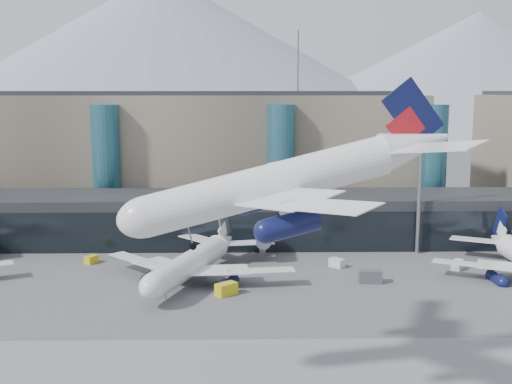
# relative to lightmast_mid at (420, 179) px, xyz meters

# --- Properties ---
(ground) EXTENTS (900.00, 900.00, 0.00)m
(ground) POSITION_rel_lightmast_mid_xyz_m (-30.00, -48.00, -14.42)
(ground) COLOR #515154
(ground) RESTS_ON ground
(concourse) EXTENTS (170.00, 27.00, 10.00)m
(concourse) POSITION_rel_lightmast_mid_xyz_m (-30.02, 9.73, -9.45)
(concourse) COLOR black
(concourse) RESTS_ON ground
(terminal_main) EXTENTS (130.00, 30.00, 31.00)m
(terminal_main) POSITION_rel_lightmast_mid_xyz_m (-55.00, 42.00, 1.03)
(terminal_main) COLOR gray
(terminal_main) RESTS_ON ground
(teal_towers) EXTENTS (116.40, 19.40, 46.00)m
(teal_towers) POSITION_rel_lightmast_mid_xyz_m (-44.99, 26.01, -0.41)
(teal_towers) COLOR #285F71
(teal_towers) RESTS_ON ground
(mountain_ridge) EXTENTS (910.00, 400.00, 110.00)m
(mountain_ridge) POSITION_rel_lightmast_mid_xyz_m (-14.03, 332.00, 31.33)
(mountain_ridge) COLOR gray
(mountain_ridge) RESTS_ON ground
(lightmast_mid) EXTENTS (3.00, 1.20, 25.60)m
(lightmast_mid) POSITION_rel_lightmast_mid_xyz_m (0.00, 0.00, 0.00)
(lightmast_mid) COLOR slate
(lightmast_mid) RESTS_ON ground
(hero_jet) EXTENTS (36.39, 36.18, 11.78)m
(hero_jet) POSITION_rel_lightmast_mid_xyz_m (-27.78, -55.98, 8.99)
(hero_jet) COLOR white
(hero_jet) RESTS_ON ground
(jet_parked_mid) EXTENTS (33.61, 35.71, 11.48)m
(jet_parked_mid) POSITION_rel_lightmast_mid_xyz_m (-41.28, -15.64, -10.08)
(jet_parked_mid) COLOR white
(jet_parked_mid) RESTS_ON ground
(veh_b) EXTENTS (2.45, 2.81, 1.38)m
(veh_b) POSITION_rel_lightmast_mid_xyz_m (-61.41, -6.20, -13.73)
(veh_b) COLOR gold
(veh_b) RESTS_ON ground
(veh_c) EXTENTS (3.87, 2.25, 2.07)m
(veh_c) POSITION_rel_lightmast_mid_xyz_m (-12.82, -19.03, -13.38)
(veh_c) COLOR #494A4E
(veh_c) RESTS_ON ground
(veh_d) EXTENTS (2.86, 3.20, 1.62)m
(veh_d) POSITION_rel_lightmast_mid_xyz_m (4.11, -11.42, -13.61)
(veh_d) COLOR silver
(veh_d) RESTS_ON ground
(veh_g) EXTENTS (2.94, 2.97, 1.54)m
(veh_g) POSITION_rel_lightmast_mid_xyz_m (-16.96, -9.65, -13.65)
(veh_g) COLOR silver
(veh_g) RESTS_ON ground
(veh_h) EXTENTS (3.71, 3.54, 1.86)m
(veh_h) POSITION_rel_lightmast_mid_xyz_m (-36.26, -24.99, -13.49)
(veh_h) COLOR gold
(veh_h) RESTS_ON ground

